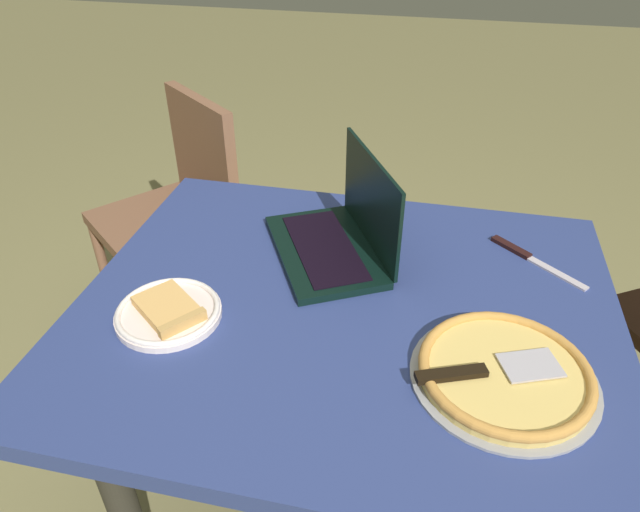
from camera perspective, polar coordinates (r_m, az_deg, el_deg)
name	(u,v)px	position (r m, az deg, el deg)	size (l,w,h in m)	color
ground_plane	(339,502)	(1.73, 1.93, -23.35)	(12.00, 12.00, 0.00)	olive
dining_table	(345,335)	(1.24, 2.49, -7.90)	(1.10, 0.91, 0.71)	navy
laptop	(340,233)	(1.30, 2.02, 2.29)	(0.35, 0.40, 0.23)	black
pizza_plate	(169,312)	(1.18, -14.90, -5.42)	(0.21, 0.21, 0.04)	white
pizza_tray	(504,373)	(1.06, 17.96, -11.03)	(0.33, 0.33, 0.04)	#94959B
table_knife	(528,257)	(1.39, 20.05, -0.06)	(0.20, 0.18, 0.01)	#BFB5C0
chair_near	(179,206)	(1.98, -13.90, 4.87)	(0.56, 0.56, 0.86)	brown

